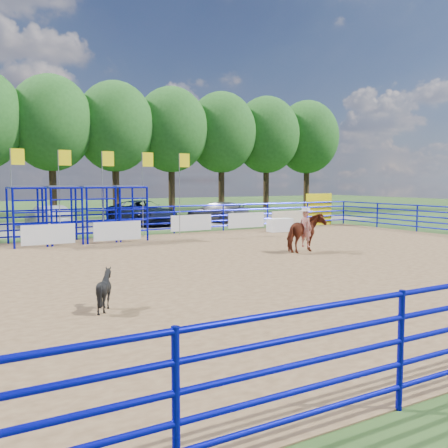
{
  "coord_description": "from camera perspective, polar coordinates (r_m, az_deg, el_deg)",
  "views": [
    {
      "loc": [
        -7.83,
        -14.05,
        2.82
      ],
      "look_at": [
        0.86,
        1.0,
        1.3
      ],
      "focal_mm": 40.0,
      "sensor_mm": 36.0,
      "label": 1
    }
  ],
  "objects": [
    {
      "name": "ground",
      "position": [
        16.33,
        -0.85,
        -4.94
      ],
      "size": [
        120.0,
        120.0,
        0.0
      ],
      "primitive_type": "plane",
      "color": "#345321",
      "rests_on": "ground"
    },
    {
      "name": "arena_dirt",
      "position": [
        16.33,
        -0.85,
        -4.91
      ],
      "size": [
        30.0,
        20.0,
        0.02
      ],
      "primitive_type": "cube",
      "color": "olive",
      "rests_on": "ground"
    },
    {
      "name": "gravel_strip",
      "position": [
        32.15,
        -15.77,
        -0.21
      ],
      "size": [
        40.0,
        10.0,
        0.01
      ],
      "primitive_type": "cube",
      "color": "slate",
      "rests_on": "ground"
    },
    {
      "name": "announcer_table",
      "position": [
        27.5,
        6.41,
        -0.12
      ],
      "size": [
        1.39,
        0.69,
        0.72
      ],
      "primitive_type": "cube",
      "rotation": [
        0.0,
        0.0,
        -0.04
      ],
      "color": "white",
      "rests_on": "arena_dirt"
    },
    {
      "name": "horse_and_rider",
      "position": [
        19.68,
        9.31,
        -0.69
      ],
      "size": [
        1.94,
        1.26,
        2.45
      ],
      "color": "maroon",
      "rests_on": "arena_dirt"
    },
    {
      "name": "calf",
      "position": [
        11.19,
        -13.47,
        -7.3
      ],
      "size": [
        1.0,
        0.94,
        0.89
      ],
      "primitive_type": "imported",
      "rotation": [
        0.0,
        0.0,
        1.91
      ],
      "color": "black",
      "rests_on": "arena_dirt"
    },
    {
      "name": "car_b",
      "position": [
        31.35,
        -19.45,
        0.79
      ],
      "size": [
        2.14,
        4.24,
        1.33
      ],
      "primitive_type": "imported",
      "rotation": [
        0.0,
        0.0,
        3.33
      ],
      "color": "gray",
      "rests_on": "gravel_strip"
    },
    {
      "name": "car_c",
      "position": [
        32.13,
        -9.34,
        1.3
      ],
      "size": [
        3.59,
        5.95,
        1.54
      ],
      "primitive_type": "imported",
      "rotation": [
        0.0,
        0.0,
        0.19
      ],
      "color": "black",
      "rests_on": "gravel_strip"
    },
    {
      "name": "car_d",
      "position": [
        33.9,
        -0.84,
        1.4
      ],
      "size": [
        3.42,
        5.08,
        1.37
      ],
      "primitive_type": "imported",
      "rotation": [
        0.0,
        0.0,
        3.49
      ],
      "color": "#525254",
      "rests_on": "gravel_strip"
    },
    {
      "name": "perimeter_fence",
      "position": [
        16.22,
        -0.86,
        -2.33
      ],
      "size": [
        30.1,
        20.1,
        1.5
      ],
      "color": "#070AAD",
      "rests_on": "ground"
    },
    {
      "name": "chute_assembly",
      "position": [
        23.7,
        -15.43,
        1.04
      ],
      "size": [
        19.32,
        2.41,
        4.2
      ],
      "color": "#070AAD",
      "rests_on": "ground"
    },
    {
      "name": "treeline",
      "position": [
        41.08,
        -19.18,
        11.32
      ],
      "size": [
        56.4,
        6.4,
        11.24
      ],
      "color": "#3F2B19",
      "rests_on": "ground"
    }
  ]
}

